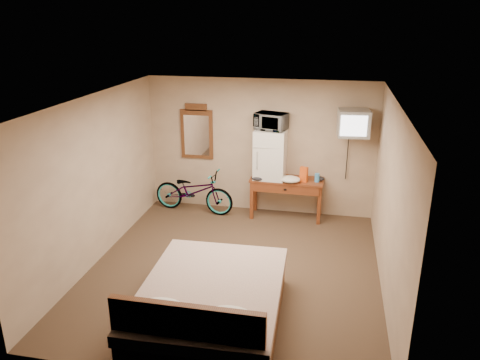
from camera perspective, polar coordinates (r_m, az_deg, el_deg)
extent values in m
plane|color=#493324|center=(7.07, -0.72, -10.77)|extent=(4.60, 4.60, 0.00)
plane|color=silver|center=(6.19, -0.82, 9.61)|extent=(4.60, 4.60, 0.00)
cube|color=#CBB08F|center=(8.67, 2.45, 4.07)|extent=(4.20, 0.04, 2.50)
cube|color=#CBB08F|center=(4.52, -7.05, -11.51)|extent=(4.20, 0.04, 2.50)
cube|color=#CBB08F|center=(7.24, -17.23, -0.03)|extent=(0.04, 4.60, 2.50)
cube|color=#CBB08F|center=(6.44, 17.83, -2.53)|extent=(0.04, 4.60, 2.50)
cube|color=beige|center=(8.77, 1.89, 2.00)|extent=(0.08, 0.01, 0.13)
cube|color=brown|center=(8.52, 5.73, 0.02)|extent=(1.33, 0.53, 0.04)
cube|color=brown|center=(8.54, 1.44, -2.52)|extent=(0.06, 0.06, 0.71)
cube|color=brown|center=(8.43, 9.61, -3.11)|extent=(0.06, 0.06, 0.71)
cube|color=brown|center=(8.91, 1.90, -1.56)|extent=(0.06, 0.06, 0.71)
cube|color=brown|center=(8.81, 9.72, -2.10)|extent=(0.06, 0.06, 0.71)
cube|color=brown|center=(8.35, 5.54, -1.13)|extent=(1.20, 0.07, 0.16)
cube|color=black|center=(8.33, 5.53, -1.17)|extent=(0.05, 0.02, 0.03)
cube|color=white|center=(8.42, 3.72, 3.19)|extent=(0.56, 0.54, 0.89)
cube|color=#9D9D98|center=(8.12, 3.49, 3.88)|extent=(0.54, 0.01, 0.00)
cylinder|color=#9D9D98|center=(8.22, 2.10, 2.40)|extent=(0.02, 0.02, 0.32)
imported|color=white|center=(8.28, 3.81, 7.15)|extent=(0.62, 0.50, 0.30)
cube|color=#E35014|center=(8.37, 7.79, 0.68)|extent=(0.15, 0.12, 0.27)
cylinder|color=#439AE4|center=(8.41, 9.38, 0.28)|extent=(0.09, 0.09, 0.15)
ellipsoid|color=white|center=(8.32, 6.12, 0.08)|extent=(0.37, 0.28, 0.11)
ellipsoid|color=black|center=(8.38, 2.18, 0.24)|extent=(0.23, 0.18, 0.09)
ellipsoid|color=black|center=(8.48, 9.64, 0.17)|extent=(0.18, 0.14, 0.08)
cube|color=black|center=(8.45, 13.56, 6.44)|extent=(0.14, 0.02, 0.14)
cylinder|color=black|center=(8.41, 13.57, 6.37)|extent=(0.05, 0.30, 0.05)
cube|color=#9D9D98|center=(8.17, 13.66, 6.76)|extent=(0.55, 0.48, 0.45)
cube|color=white|center=(7.96, 13.70, 6.42)|extent=(0.43, 0.05, 0.34)
cube|color=black|center=(8.39, 13.63, 7.09)|extent=(0.32, 0.04, 0.28)
cube|color=brown|center=(8.86, -5.28, 5.58)|extent=(0.61, 0.04, 0.93)
cube|color=brown|center=(8.75, -5.38, 8.83)|extent=(0.41, 0.04, 0.13)
cube|color=white|center=(8.85, -5.31, 5.43)|extent=(0.48, 0.01, 0.76)
imported|color=black|center=(8.87, -5.66, -1.35)|extent=(1.63, 0.74, 0.83)
cube|color=brown|center=(5.90, -3.45, -15.36)|extent=(1.67, 2.18, 0.40)
cube|color=beige|center=(5.76, -3.50, -13.32)|extent=(1.71, 2.22, 0.14)
cube|color=brown|center=(4.95, -6.51, -18.23)|extent=(1.60, 0.08, 0.70)
ellipsoid|color=white|center=(5.27, -9.48, -15.32)|extent=(0.57, 0.35, 0.20)
ellipsoid|color=white|center=(5.09, -1.24, -16.48)|extent=(0.57, 0.35, 0.20)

